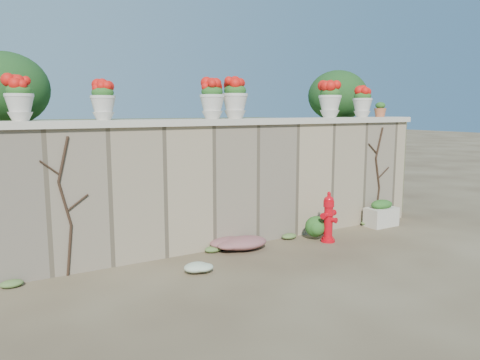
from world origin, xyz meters
TOP-DOWN VIEW (x-y plane):
  - ground at (0.00, 0.00)m, footprint 80.00×80.00m
  - stone_wall at (0.00, 1.80)m, footprint 8.00×0.40m
  - wall_cap at (0.00, 1.80)m, footprint 8.10×0.52m
  - raised_fill at (0.00, 5.00)m, footprint 9.00×6.00m
  - back_shrub_left at (-3.20, 3.00)m, footprint 1.30×1.30m
  - back_shrub_right at (3.40, 3.00)m, footprint 1.30×1.30m
  - vine_left at (-2.67, 1.58)m, footprint 0.60×0.04m
  - vine_right at (3.23, 1.58)m, footprint 0.60×0.04m
  - fire_hydrant at (1.47, 1.03)m, footprint 0.38×0.27m
  - planter_box at (3.10, 1.33)m, footprint 0.63×0.37m
  - green_shrub at (1.45, 1.22)m, footprint 0.55×0.49m
  - magenta_clump at (-0.14, 1.44)m, footprint 1.00×0.67m
  - white_flowers at (-1.07, 0.76)m, footprint 0.53×0.43m
  - urn_pot_0 at (-3.13, 1.80)m, footprint 0.36×0.36m
  - urn_pot_1 at (-2.06, 1.80)m, footprint 0.35×0.35m
  - urn_pot_2 at (-0.34, 1.80)m, footprint 0.39×0.39m
  - urn_pot_3 at (0.08, 1.80)m, footprint 0.42×0.42m
  - urn_pot_4 at (2.12, 1.80)m, footprint 0.42×0.42m
  - urn_pot_5 at (2.95, 1.80)m, footprint 0.38×0.38m
  - terracotta_pot at (3.45, 1.80)m, footprint 0.24×0.24m

SIDE VIEW (x-z plane):
  - ground at x=0.00m, z-range 0.00..0.00m
  - white_flowers at x=-1.07m, z-range 0.00..0.19m
  - magenta_clump at x=-0.14m, z-range 0.00..0.27m
  - planter_box at x=3.10m, z-range -0.02..0.50m
  - green_shrub at x=1.45m, z-range 0.00..0.52m
  - fire_hydrant at x=1.47m, z-range 0.00..0.87m
  - vine_left at x=-2.67m, z-range 0.04..1.94m
  - vine_right at x=3.23m, z-range 0.04..1.94m
  - stone_wall at x=0.00m, z-range 0.00..2.00m
  - raised_fill at x=0.00m, z-range 0.00..2.00m
  - wall_cap at x=0.00m, z-range 2.00..2.10m
  - terracotta_pot at x=3.45m, z-range 2.09..2.37m
  - urn_pot_1 at x=-2.06m, z-range 2.10..2.65m
  - urn_pot_0 at x=-3.13m, z-range 2.10..2.66m
  - urn_pot_5 at x=2.95m, z-range 2.10..2.69m
  - urn_pot_2 at x=-0.34m, z-range 2.10..2.71m
  - urn_pot_3 at x=0.08m, z-range 2.10..2.75m
  - urn_pot_4 at x=2.12m, z-range 2.10..2.76m
  - back_shrub_left at x=-3.20m, z-range 2.00..3.10m
  - back_shrub_right at x=3.40m, z-range 2.00..3.10m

